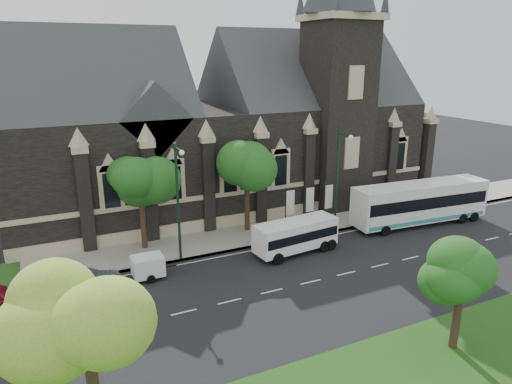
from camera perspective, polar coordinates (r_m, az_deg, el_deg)
ground at (r=31.30m, az=1.93°, el=-12.10°), size 160.00×160.00×0.00m
sidewalk at (r=39.11m, az=-4.51°, el=-5.90°), size 80.00×5.00×0.15m
museum at (r=47.13m, az=-2.99°, el=8.27°), size 40.00×17.70×29.90m
tree_park_near at (r=17.80m, az=-19.63°, el=-13.49°), size 4.42×4.42×8.56m
tree_park_east at (r=26.29m, az=24.10°, el=-8.30°), size 3.40×3.40×6.28m
tree_walk_right at (r=39.56m, az=-0.98°, el=3.18°), size 4.08×4.08×7.80m
tree_walk_left at (r=36.88m, az=-13.82°, el=1.55°), size 3.91×3.91×7.64m
street_lamp_near at (r=40.01m, az=10.09°, el=2.03°), size 0.36×1.88×9.00m
street_lamp_mid at (r=34.07m, az=-9.51°, el=-0.53°), size 0.36×1.88×9.00m
banner_flag_left at (r=40.39m, az=4.03°, el=-1.64°), size 0.90×0.10×4.00m
banner_flag_center at (r=41.37m, az=6.44°, el=-1.26°), size 0.90×0.10×4.00m
banner_flag_right at (r=42.42m, az=8.74°, el=-0.89°), size 0.90×0.10×4.00m
tour_coach at (r=44.69m, az=19.52°, el=-1.18°), size 13.29×3.85×3.82m
shuttle_bus at (r=36.38m, az=4.94°, el=-5.22°), size 6.97×3.01×2.62m
box_trailer at (r=33.37m, az=-13.14°, el=-8.84°), size 3.06×1.79×1.64m
sedan at (r=32.65m, az=-20.42°, el=-10.38°), size 4.93×2.13×1.58m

